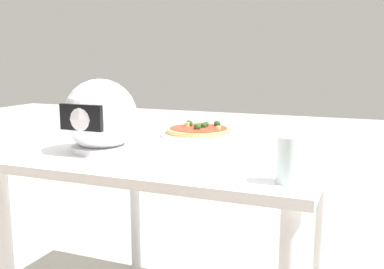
{
  "coord_description": "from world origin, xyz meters",
  "views": [
    {
      "loc": [
        -0.62,
        1.45,
        1.09
      ],
      "look_at": [
        0.01,
        -0.09,
        0.8
      ],
      "focal_mm": 41.02,
      "sensor_mm": 36.0,
      "label": 1
    }
  ],
  "objects_px": {
    "pizza": "(199,130)",
    "motorcycle_helmet": "(100,117)",
    "drinking_glass": "(290,160)",
    "dining_table": "(185,168)"
  },
  "relations": [
    {
      "from": "dining_table",
      "to": "pizza",
      "type": "xyz_separation_m",
      "value": [
        0.02,
        -0.19,
        0.12
      ]
    },
    {
      "from": "pizza",
      "to": "motorcycle_helmet",
      "type": "xyz_separation_m",
      "value": [
        0.2,
        0.4,
        0.09
      ]
    },
    {
      "from": "pizza",
      "to": "motorcycle_helmet",
      "type": "bearing_deg",
      "value": 63.68
    },
    {
      "from": "dining_table",
      "to": "drinking_glass",
      "type": "xyz_separation_m",
      "value": [
        -0.44,
        0.37,
        0.15
      ]
    },
    {
      "from": "motorcycle_helmet",
      "to": "drinking_glass",
      "type": "bearing_deg",
      "value": 166.85
    },
    {
      "from": "dining_table",
      "to": "pizza",
      "type": "distance_m",
      "value": 0.22
    },
    {
      "from": "motorcycle_helmet",
      "to": "dining_table",
      "type": "bearing_deg",
      "value": -134.89
    },
    {
      "from": "pizza",
      "to": "drinking_glass",
      "type": "bearing_deg",
      "value": 129.45
    },
    {
      "from": "motorcycle_helmet",
      "to": "drinking_glass",
      "type": "distance_m",
      "value": 0.68
    },
    {
      "from": "dining_table",
      "to": "motorcycle_helmet",
      "type": "xyz_separation_m",
      "value": [
        0.22,
        0.22,
        0.21
      ]
    }
  ]
}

